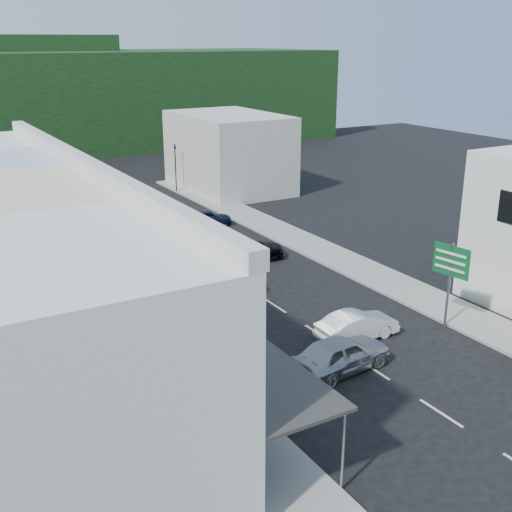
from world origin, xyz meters
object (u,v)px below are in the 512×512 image
at_px(pedestrian_left, 168,322).
at_px(traffic_signal, 176,168).
at_px(direction_sign, 449,286).
at_px(bus, 175,253).
at_px(car_white, 357,325).
at_px(car_red, 205,326).
at_px(car_silver, 340,356).

height_order(pedestrian_left, traffic_signal, traffic_signal).
relative_size(direction_sign, traffic_signal, 0.96).
distance_m(bus, pedestrian_left, 8.49).
bearing_deg(car_white, direction_sign, -103.42).
distance_m(car_white, direction_sign, 4.92).
relative_size(car_red, direction_sign, 1.06).
bearing_deg(direction_sign, traffic_signal, 79.22).
distance_m(pedestrian_left, direction_sign, 13.51).
distance_m(car_white, car_red, 7.15).
bearing_deg(car_silver, traffic_signal, -18.32).
distance_m(car_red, direction_sign, 11.85).
bearing_deg(car_silver, car_red, 27.24).
distance_m(bus, car_white, 12.60).
bearing_deg(bus, pedestrian_left, -110.85).
xyz_separation_m(pedestrian_left, direction_sign, (12.32, -5.41, 1.17)).
bearing_deg(direction_sign, car_silver, 177.01).
bearing_deg(car_red, pedestrian_left, 61.21).
bearing_deg(bus, car_silver, -79.06).
height_order(car_silver, car_red, same).
relative_size(bus, car_silver, 2.64).
distance_m(car_silver, direction_sign, 7.33).
bearing_deg(bus, traffic_signal, 70.98).
bearing_deg(car_white, traffic_signal, -7.26).
bearing_deg(car_red, car_white, -121.83).
distance_m(bus, direction_sign, 15.70).
distance_m(bus, car_silver, 14.08).
xyz_separation_m(car_silver, traffic_signal, (7.44, 34.62, 1.55)).
xyz_separation_m(car_white, traffic_signal, (4.86, 32.52, 1.55)).
xyz_separation_m(car_red, direction_sign, (10.80, -4.66, 1.47)).
height_order(car_silver, traffic_signal, traffic_signal).
height_order(bus, traffic_signal, traffic_signal).
xyz_separation_m(car_silver, car_red, (-3.68, 5.57, 0.00)).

